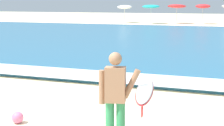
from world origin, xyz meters
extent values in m
cube|color=teal|center=(0.00, 18.28, 0.07)|extent=(120.00, 28.00, 0.14)
cube|color=white|center=(0.00, 4.88, 0.15)|extent=(120.00, 1.70, 0.01)
cube|color=#9E7051|center=(1.35, -0.44, 1.18)|extent=(0.38, 0.29, 0.60)
sphere|color=#9E7051|center=(1.35, -0.44, 1.62)|extent=(0.22, 0.22, 0.22)
cylinder|color=#9E7051|center=(1.13, -0.49, 1.13)|extent=(0.10, 0.10, 0.58)
cylinder|color=#9E7051|center=(1.61, -0.36, 1.20)|extent=(0.32, 0.17, 0.51)
ellipsoid|color=white|center=(1.84, -0.33, 1.13)|extent=(0.77, 2.30, 0.20)
ellipsoid|color=red|center=(1.84, -0.33, 1.11)|extent=(0.81, 2.40, 0.16)
cube|color=red|center=(2.05, -1.22, 1.01)|extent=(0.05, 0.14, 0.14)
cylinder|color=beige|center=(-11.48, 38.01, 0.96)|extent=(0.05, 0.05, 1.91)
ellipsoid|color=white|center=(-11.48, 38.01, 1.98)|extent=(1.84, 1.86, 0.55)
cylinder|color=beige|center=(-7.89, 37.40, 1.00)|extent=(0.05, 0.05, 2.00)
ellipsoid|color=#19ADB2|center=(-7.89, 37.40, 2.06)|extent=(2.13, 2.14, 0.50)
cylinder|color=beige|center=(-4.96, 38.57, 1.02)|extent=(0.05, 0.05, 2.04)
ellipsoid|color=red|center=(-4.96, 38.57, 2.10)|extent=(2.23, 2.25, 0.57)
cylinder|color=beige|center=(-1.86, 38.56, 1.02)|extent=(0.05, 0.05, 2.04)
ellipsoid|color=red|center=(-1.86, 38.56, 2.11)|extent=(1.75, 1.76, 0.53)
sphere|color=pink|center=(-1.09, 0.21, 0.13)|extent=(0.26, 0.26, 0.26)
camera|label=1|loc=(3.40, -6.04, 2.54)|focal=58.37mm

